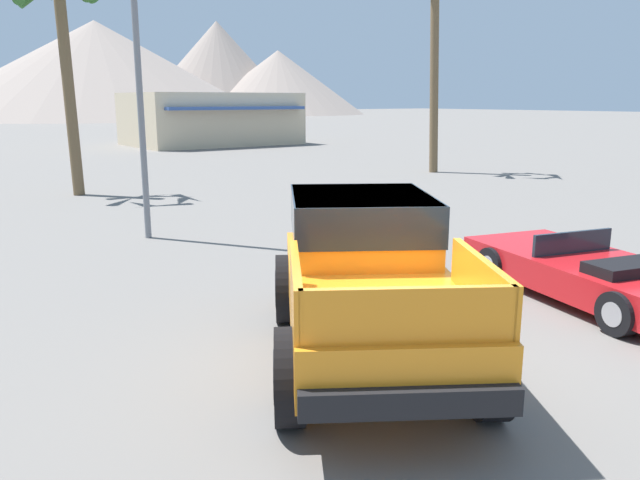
# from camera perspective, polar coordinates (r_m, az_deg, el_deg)

# --- Properties ---
(ground_plane) EXTENTS (320.00, 320.00, 0.00)m
(ground_plane) POSITION_cam_1_polar(r_m,az_deg,el_deg) (7.93, 6.58, -10.18)
(ground_plane) COLOR slate
(orange_pickup_truck) EXTENTS (4.15, 5.10, 1.89)m
(orange_pickup_truck) POSITION_cam_1_polar(r_m,az_deg,el_deg) (7.65, 4.23, -2.40)
(orange_pickup_truck) COLOR orange
(orange_pickup_truck) RESTS_ON ground_plane
(red_convertible_car) EXTENTS (2.86, 4.66, 0.99)m
(red_convertible_car) POSITION_cam_1_polar(r_m,az_deg,el_deg) (10.67, 23.74, -2.88)
(red_convertible_car) COLOR red
(red_convertible_car) RESTS_ON ground_plane
(street_lamp_post) EXTENTS (0.90, 0.24, 8.49)m
(street_lamp_post) POSITION_cam_1_polar(r_m,az_deg,el_deg) (14.56, -16.63, 19.96)
(street_lamp_post) COLOR slate
(street_lamp_post) RESTS_ON ground_plane
(palm_tree_tall) EXTENTS (2.88, 2.96, 9.15)m
(palm_tree_tall) POSITION_cam_1_polar(r_m,az_deg,el_deg) (27.83, 10.74, 20.17)
(palm_tree_tall) COLOR brown
(palm_tree_tall) RESTS_ON ground_plane
(palm_tree_short) EXTENTS (2.80, 2.91, 7.36)m
(palm_tree_short) POSITION_cam_1_polar(r_m,az_deg,el_deg) (22.16, -22.65, 18.18)
(palm_tree_short) COLOR brown
(palm_tree_short) RESTS_ON ground_plane
(storefront_building) EXTENTS (10.94, 8.12, 3.53)m
(storefront_building) POSITION_cam_1_polar(r_m,az_deg,el_deg) (45.05, -9.90, 10.86)
(storefront_building) COLOR beige
(storefront_building) RESTS_ON ground_plane
(distant_mountain_range) EXTENTS (88.45, 64.94, 20.09)m
(distant_mountain_range) POSITION_cam_1_polar(r_m,az_deg,el_deg) (129.24, -13.72, 14.73)
(distant_mountain_range) COLOR gray
(distant_mountain_range) RESTS_ON ground_plane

